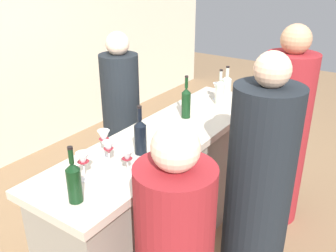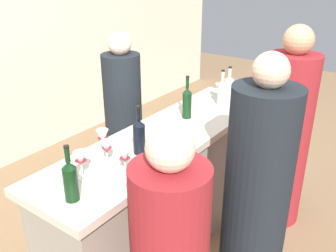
# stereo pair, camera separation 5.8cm
# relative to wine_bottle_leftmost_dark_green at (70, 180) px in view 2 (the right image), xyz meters

# --- Properties ---
(ground_plane) EXTENTS (12.00, 12.00, 0.00)m
(ground_plane) POSITION_rel_wine_bottle_leftmost_dark_green_xyz_m (0.91, 0.08, -1.08)
(ground_plane) COLOR #846647
(bar_counter) EXTENTS (2.13, 0.57, 0.96)m
(bar_counter) POSITION_rel_wine_bottle_leftmost_dark_green_xyz_m (0.91, 0.08, -0.59)
(bar_counter) COLOR gray
(bar_counter) RESTS_ON ground
(wine_bottle_leftmost_dark_green) EXTENTS (0.07, 0.07, 0.30)m
(wine_bottle_leftmost_dark_green) POSITION_rel_wine_bottle_leftmost_dark_green_xyz_m (0.00, 0.00, 0.00)
(wine_bottle_leftmost_dark_green) COLOR black
(wine_bottle_leftmost_dark_green) RESTS_ON bar_counter
(wine_bottle_second_left_near_black) EXTENTS (0.08, 0.08, 0.31)m
(wine_bottle_second_left_near_black) POSITION_rel_wine_bottle_leftmost_dark_green_xyz_m (0.57, 0.05, 0.00)
(wine_bottle_second_left_near_black) COLOR black
(wine_bottle_second_left_near_black) RESTS_ON bar_counter
(wine_bottle_center_dark_green) EXTENTS (0.07, 0.07, 0.33)m
(wine_bottle_center_dark_green) POSITION_rel_wine_bottle_leftmost_dark_green_xyz_m (1.22, 0.12, 0.01)
(wine_bottle_center_dark_green) COLOR black
(wine_bottle_center_dark_green) RESTS_ON bar_counter
(wine_bottle_second_right_clear_pale) EXTENTS (0.07, 0.07, 0.29)m
(wine_bottle_second_right_clear_pale) POSITION_rel_wine_bottle_leftmost_dark_green_xyz_m (1.62, 0.05, -0.00)
(wine_bottle_second_right_clear_pale) COLOR #B7C6B2
(wine_bottle_second_right_clear_pale) RESTS_ON bar_counter
(wine_bottle_rightmost_clear_pale) EXTENTS (0.08, 0.08, 0.28)m
(wine_bottle_rightmost_clear_pale) POSITION_rel_wine_bottle_leftmost_dark_green_xyz_m (1.81, 0.08, -0.01)
(wine_bottle_rightmost_clear_pale) COLOR #B7C6B2
(wine_bottle_rightmost_clear_pale) RESTS_ON bar_counter
(wine_glass_near_left) EXTENTS (0.07, 0.07, 0.15)m
(wine_glass_near_left) POSITION_rel_wine_bottle_leftmost_dark_green_xyz_m (0.69, -0.07, -0.01)
(wine_glass_near_left) COLOR white
(wine_glass_near_left) RESTS_ON bar_counter
(wine_glass_near_center) EXTENTS (0.07, 0.07, 0.15)m
(wine_glass_near_center) POSITION_rel_wine_bottle_leftmost_dark_green_xyz_m (0.34, -0.05, -0.01)
(wine_glass_near_center) COLOR white
(wine_glass_near_center) RESTS_ON bar_counter
(wine_glass_near_right) EXTENTS (0.07, 0.07, 0.16)m
(wine_glass_near_right) POSITION_rel_wine_bottle_leftmost_dark_green_xyz_m (0.34, 0.09, 0.00)
(wine_glass_near_right) COLOR white
(wine_glass_near_right) RESTS_ON bar_counter
(wine_glass_far_left) EXTENTS (0.07, 0.07, 0.16)m
(wine_glass_far_left) POSITION_rel_wine_bottle_leftmost_dark_green_xyz_m (0.16, 0.11, 0.00)
(wine_glass_far_left) COLOR white
(wine_glass_far_left) RESTS_ON bar_counter
(wine_glass_far_center) EXTENTS (0.07, 0.07, 0.15)m
(wine_glass_far_center) POSITION_rel_wine_bottle_leftmost_dark_green_xyz_m (1.71, 0.12, -0.01)
(wine_glass_far_center) COLOR white
(wine_glass_far_center) RESTS_ON bar_counter
(wine_glass_far_right) EXTENTS (0.07, 0.07, 0.17)m
(wine_glass_far_right) POSITION_rel_wine_bottle_leftmost_dark_green_xyz_m (0.42, 0.20, 0.01)
(wine_glass_far_right) COLOR white
(wine_glass_far_right) RESTS_ON bar_counter
(person_left_guest) EXTENTS (0.49, 0.49, 1.63)m
(person_left_guest) POSITION_rel_wine_bottle_leftmost_dark_green_xyz_m (0.86, -0.62, -0.33)
(person_left_guest) COLOR black
(person_left_guest) RESTS_ON ground
(person_right_guest) EXTENTS (0.50, 0.50, 1.64)m
(person_right_guest) POSITION_rel_wine_bottle_leftmost_dark_green_xyz_m (1.75, -0.47, -0.32)
(person_right_guest) COLOR maroon
(person_right_guest) RESTS_ON ground
(person_server_behind) EXTENTS (0.39, 0.39, 1.55)m
(person_server_behind) POSITION_rel_wine_bottle_leftmost_dark_green_xyz_m (1.19, 0.76, -0.36)
(person_server_behind) COLOR black
(person_server_behind) RESTS_ON ground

